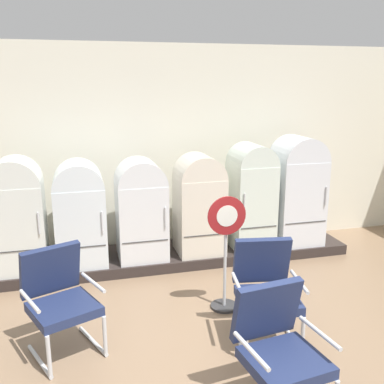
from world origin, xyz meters
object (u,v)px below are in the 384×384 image
(refrigerator_0, at_px, (17,212))
(armchair_center, at_px, (278,344))
(refrigerator_1, at_px, (80,211))
(refrigerator_3, at_px, (199,202))
(refrigerator_4, at_px, (251,193))
(armchair_right, at_px, (266,286))
(armchair_left, at_px, (59,296))
(sign_stand, at_px, (226,256))
(refrigerator_5, at_px, (297,187))
(refrigerator_2, at_px, (141,207))

(refrigerator_0, bearing_deg, armchair_center, -53.77)
(refrigerator_1, distance_m, armchair_center, 3.42)
(refrigerator_1, bearing_deg, refrigerator_3, -1.06)
(refrigerator_3, height_order, refrigerator_4, refrigerator_4)
(refrigerator_3, xyz_separation_m, armchair_right, (0.11, -2.10, -0.33))
(armchair_left, height_order, sign_stand, sign_stand)
(armchair_left, relative_size, armchair_center, 1.00)
(refrigerator_4, bearing_deg, refrigerator_5, -0.09)
(refrigerator_1, height_order, sign_stand, refrigerator_1)
(refrigerator_3, distance_m, refrigerator_5, 1.54)
(refrigerator_2, bearing_deg, refrigerator_0, -179.48)
(refrigerator_5, height_order, armchair_center, refrigerator_5)
(refrigerator_1, xyz_separation_m, refrigerator_5, (3.20, -0.02, 0.13))
(refrigerator_0, relative_size, refrigerator_4, 0.96)
(sign_stand, bearing_deg, armchair_center, -94.26)
(refrigerator_1, relative_size, refrigerator_5, 0.86)
(refrigerator_0, relative_size, armchair_right, 1.45)
(refrigerator_5, distance_m, armchair_center, 3.56)
(refrigerator_3, xyz_separation_m, sign_stand, (-0.09, -1.43, -0.26))
(refrigerator_3, bearing_deg, sign_stand, -93.63)
(refrigerator_4, xyz_separation_m, armchair_right, (-0.69, -2.11, -0.40))
(refrigerator_3, distance_m, armchair_left, 2.62)
(refrigerator_2, height_order, refrigerator_5, refrigerator_5)
(refrigerator_2, xyz_separation_m, armchair_center, (0.63, -3.06, -0.32))
(refrigerator_4, xyz_separation_m, armchair_left, (-2.70, -1.79, -0.40))
(armchair_left, distance_m, armchair_center, 2.12)
(refrigerator_0, relative_size, refrigerator_5, 0.91)
(refrigerator_3, bearing_deg, armchair_left, -137.10)
(refrigerator_2, distance_m, refrigerator_3, 0.84)
(sign_stand, bearing_deg, refrigerator_3, 86.37)
(refrigerator_0, height_order, refrigerator_5, refrigerator_5)
(armchair_right, bearing_deg, refrigerator_0, 140.67)
(refrigerator_4, relative_size, armchair_left, 1.51)
(refrigerator_2, distance_m, armchair_left, 2.10)
(refrigerator_4, height_order, armchair_right, refrigerator_4)
(armchair_right, distance_m, sign_stand, 0.70)
(refrigerator_1, bearing_deg, armchair_right, -50.25)
(refrigerator_2, bearing_deg, refrigerator_4, 0.20)
(refrigerator_2, relative_size, refrigerator_5, 0.86)
(refrigerator_0, height_order, armchair_center, refrigerator_0)
(refrigerator_1, relative_size, refrigerator_2, 1.00)
(refrigerator_0, height_order, refrigerator_4, refrigerator_4)
(refrigerator_1, relative_size, armchair_left, 1.37)
(armchair_right, distance_m, armchair_center, 1.01)
(refrigerator_3, relative_size, armchair_center, 1.39)
(armchair_left, height_order, armchair_center, same)
(refrigerator_4, relative_size, sign_stand, 1.15)
(armchair_right, xyz_separation_m, armchair_center, (-0.32, -0.96, 0.00))
(refrigerator_5, bearing_deg, armchair_right, -124.18)
(armchair_left, bearing_deg, sign_stand, 10.70)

